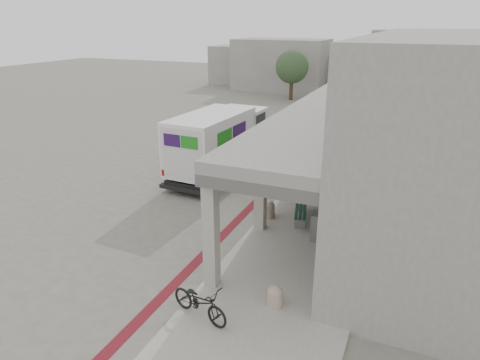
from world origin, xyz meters
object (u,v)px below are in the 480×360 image
at_px(fedex_truck, 220,140).
at_px(utility_cabinet, 318,226).
at_px(bench, 301,211).
at_px(bicycle_black, 200,302).

xyz_separation_m(fedex_truck, utility_cabinet, (6.37, -5.38, -1.10)).
relative_size(fedex_truck, utility_cabinet, 7.66).
xyz_separation_m(fedex_truck, bench, (5.38, -4.02, -1.27)).
bearing_deg(utility_cabinet, bicycle_black, -113.36).
bearing_deg(bicycle_black, fedex_truck, 38.95).
relative_size(fedex_truck, bench, 3.84).
bearing_deg(utility_cabinet, bench, 121.14).
height_order(bench, bicycle_black, bicycle_black).
height_order(fedex_truck, bench, fedex_truck).
bearing_deg(bicycle_black, bench, 9.14).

